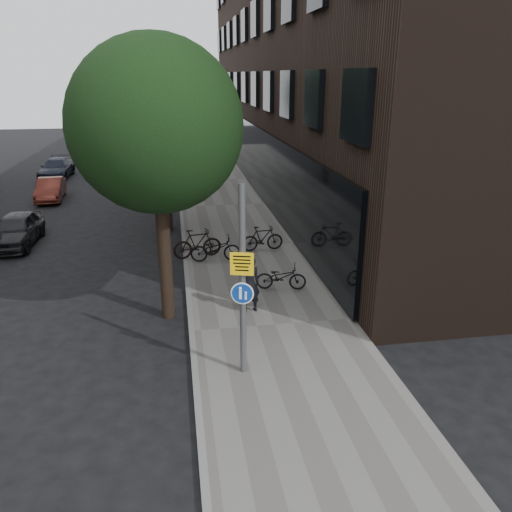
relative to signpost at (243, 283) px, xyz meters
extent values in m
plane|color=black|center=(0.90, -1.23, -2.31)|extent=(120.00, 120.00, 0.00)
cube|color=slate|center=(1.15, 8.77, -2.25)|extent=(4.50, 60.00, 0.12)
cube|color=slate|center=(-1.10, 8.77, -2.25)|extent=(0.15, 60.00, 0.13)
cube|color=black|center=(9.40, 20.77, 6.69)|extent=(12.00, 40.00, 18.00)
cylinder|color=black|center=(-1.70, 3.27, -0.71)|extent=(0.36, 0.36, 3.20)
sphere|color=black|center=(-1.70, 3.27, 2.99)|extent=(4.40, 4.40, 4.40)
sphere|color=black|center=(-1.30, 4.07, 1.99)|extent=(2.64, 2.64, 2.64)
cylinder|color=black|center=(-1.70, 11.77, -0.71)|extent=(0.36, 0.36, 3.20)
sphere|color=black|center=(-1.70, 11.77, 2.99)|extent=(5.00, 5.00, 5.00)
sphere|color=black|center=(-1.30, 12.57, 1.99)|extent=(3.00, 3.00, 3.00)
cylinder|color=black|center=(-1.70, 20.77, -0.71)|extent=(0.36, 0.36, 3.20)
sphere|color=black|center=(-1.70, 20.77, 2.99)|extent=(5.00, 5.00, 5.00)
sphere|color=black|center=(-1.30, 21.57, 1.99)|extent=(3.00, 3.00, 3.00)
cylinder|color=#595B5E|center=(0.00, 0.00, -0.02)|extent=(0.14, 0.14, 4.35)
cube|color=#DEB20B|center=(0.00, 0.00, 0.46)|extent=(0.49, 0.16, 0.50)
cylinder|color=navy|center=(0.00, 0.00, -0.21)|extent=(0.43, 0.13, 0.44)
cylinder|color=white|center=(0.00, 0.00, -0.21)|extent=(0.49, 0.15, 0.50)
imported|color=black|center=(0.60, 3.02, -1.36)|extent=(0.68, 0.51, 1.68)
imported|color=black|center=(1.81, 4.40, -1.78)|extent=(1.65, 0.87, 0.82)
imported|color=black|center=(1.87, 8.13, -1.71)|extent=(1.64, 0.58, 0.97)
imported|color=black|center=(-0.01, 7.24, -1.72)|extent=(1.82, 0.70, 0.95)
imported|color=black|center=(-0.63, 7.74, -1.65)|extent=(1.87, 0.86, 1.08)
imported|color=black|center=(-7.71, 10.71, -1.67)|extent=(1.57, 3.80, 1.29)
imported|color=maroon|center=(-8.07, 18.57, -1.72)|extent=(1.53, 3.68, 1.18)
imported|color=black|center=(-9.05, 25.06, -1.69)|extent=(1.86, 4.36, 1.25)
camera|label=1|loc=(-1.30, -9.73, 4.19)|focal=35.00mm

